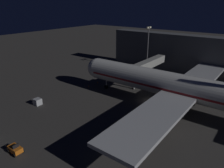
{
  "coord_description": "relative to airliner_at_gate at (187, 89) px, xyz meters",
  "views": [
    {
      "loc": [
        48.75,
        23.78,
        25.18
      ],
      "look_at": [
        3.0,
        -10.76,
        3.5
      ],
      "focal_mm": 34.37,
      "sensor_mm": 36.0,
      "label": 1
    }
  ],
  "objects": [
    {
      "name": "ground_plane",
      "position": [
        -0.0,
        -9.51,
        -5.98
      ],
      "size": [
        320.0,
        320.0,
        0.0
      ],
      "primitive_type": "plane",
      "color": "#383533"
    },
    {
      "name": "airliner_at_gate",
      "position": [
        0.0,
        0.0,
        0.0
      ],
      "size": [
        58.73,
        63.8,
        20.8
      ],
      "color": "silver",
      "rests_on": "ground_plane"
    },
    {
      "name": "jet_bridge",
      "position": [
        -11.67,
        -17.8,
        0.11
      ],
      "size": [
        21.71,
        3.4,
        7.64
      ],
      "color": "#9E9E99",
      "rests_on": "ground_plane"
    },
    {
      "name": "terminal_wall",
      "position": [
        -31.0,
        -1.45,
        1.22
      ],
      "size": [
        6.0,
        80.0,
        14.4
      ],
      "primitive_type": "cube",
      "color": "#4C4F54",
      "rests_on": "ground_plane"
    },
    {
      "name": "apron_floodlight_mast",
      "position": [
        -25.5,
        -24.44,
        3.91
      ],
      "size": [
        2.9,
        0.5,
        16.94
      ],
      "color": "#59595E",
      "rests_on": "ground_plane"
    },
    {
      "name": "baggage_tug_spare",
      "position": [
        33.93,
        -18.58,
        -5.2
      ],
      "size": [
        1.86,
        2.76,
        1.95
      ],
      "color": "orange",
      "rests_on": "ground_plane"
    },
    {
      "name": "baggage_container_near_belt",
      "position": [
        19.79,
        -32.24,
        -5.14
      ],
      "size": [
        1.76,
        1.82,
        1.68
      ],
      "primitive_type": "cube",
      "color": "#B7BABF",
      "rests_on": "ground_plane"
    },
    {
      "name": "traffic_cone_nose_port",
      "position": [
        -2.2,
        -30.27,
        -5.71
      ],
      "size": [
        0.36,
        0.36,
        0.55
      ],
      "primitive_type": "cone",
      "color": "orange",
      "rests_on": "ground_plane"
    },
    {
      "name": "traffic_cone_nose_starboard",
      "position": [
        2.2,
        -30.27,
        -5.71
      ],
      "size": [
        0.36,
        0.36,
        0.55
      ],
      "primitive_type": "cone",
      "color": "orange",
      "rests_on": "ground_plane"
    }
  ]
}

